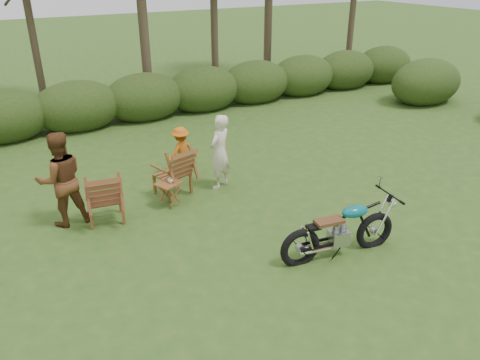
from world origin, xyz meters
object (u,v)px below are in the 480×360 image
adult_a (221,186)px  cup (171,180)px  lawn_chair_left (107,220)px  lawn_chair_right (173,193)px  motorcycle (337,254)px  side_table (169,194)px  child (182,174)px  adult_b (69,222)px

adult_a → cup: bearing=-17.6°
lawn_chair_left → adult_a: size_ratio=0.65×
lawn_chair_right → lawn_chair_left: (-1.52, -0.44, 0.00)m
motorcycle → lawn_chair_right: motorcycle is taller
motorcycle → lawn_chair_left: 4.29m
motorcycle → side_table: (-1.81, 2.98, 0.25)m
motorcycle → lawn_chair_left: size_ratio=1.90×
motorcycle → lawn_chair_left: motorcycle is taller
lawn_chair_left → side_table: 1.29m
lawn_chair_left → child: size_ratio=0.93×
side_table → cup: 0.30m
motorcycle → lawn_chair_left: (-3.07, 3.00, 0.00)m
adult_a → child: bearing=-95.0°
adult_a → adult_b: size_ratio=0.91×
lawn_chair_left → cup: 1.42m
cup → adult_b: adult_b is taller
motorcycle → adult_b: (-3.73, 3.28, 0.00)m
motorcycle → side_table: size_ratio=3.99×
motorcycle → cup: bearing=128.5°
side_table → lawn_chair_left: bearing=179.4°
adult_a → lawn_chair_right: bearing=-40.6°
cup → child: bearing=59.4°
lawn_chair_right → lawn_chair_left: 1.58m
child → cup: bearing=42.9°
lawn_chair_right → adult_b: 2.18m
side_table → adult_b: size_ratio=0.28×
cup → motorcycle: bearing=-59.4°
adult_b → lawn_chair_right: bearing=-178.4°
lawn_chair_left → motorcycle: bearing=144.8°
motorcycle → side_table: 3.50m
motorcycle → adult_b: bearing=146.5°
adult_b → motorcycle: bearing=136.0°
side_table → child: bearing=57.9°
motorcycle → cup: cup is taller
adult_a → child: 1.11m
lawn_chair_right → motorcycle: bearing=99.1°
side_table → adult_a: 1.33m
lawn_chair_left → cup: bearing=-171.8°
lawn_chair_right → adult_a: 1.04m
lawn_chair_left → adult_b: bearing=-14.1°
cup → adult_b: (-1.97, 0.30, -0.55)m
adult_b → side_table: bearing=168.6°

